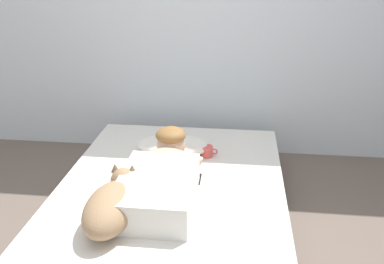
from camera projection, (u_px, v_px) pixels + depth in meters
The scene contains 8 objects.
ground_plane at pixel (172, 260), 2.37m from camera, with size 13.41×13.41×0.00m, color #66564C.
back_wall at pixel (200, 2), 3.32m from camera, with size 4.70×0.12×2.50m.
bed at pixel (170, 209), 2.61m from camera, with size 1.43×2.06×0.28m.
pillow at pixel (174, 145), 3.01m from camera, with size 0.52×0.32×0.11m, color white.
person_lying at pixel (161, 177), 2.48m from camera, with size 0.43×0.92×0.27m.
dog at pixel (112, 205), 2.20m from camera, with size 0.26×0.57×0.21m.
coffee_cup at pixel (207, 151), 2.96m from camera, with size 0.12×0.09×0.07m.
cell_phone at pixel (195, 179), 2.66m from camera, with size 0.07×0.14×0.01m, color black.
Camera 1 is at (0.33, -1.89, 1.58)m, focal length 39.43 mm.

